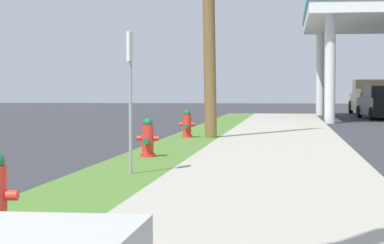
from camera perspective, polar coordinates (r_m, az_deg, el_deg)
fire_hydrant_second at (r=14.83m, az=-3.22°, el=-1.27°), size 0.42×0.38×0.74m
fire_hydrant_third at (r=20.90m, az=-0.36°, el=-0.22°), size 0.42×0.37×0.74m
street_sign_post at (r=11.80m, az=-4.49°, el=3.59°), size 0.05×0.36×2.12m
car_black_by_far_pump at (r=38.36m, az=13.71°, el=1.28°), size 2.25×4.63×1.57m
truck_tan_at_forecourt at (r=45.36m, az=12.90°, el=1.68°), size 2.26×5.45×1.97m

